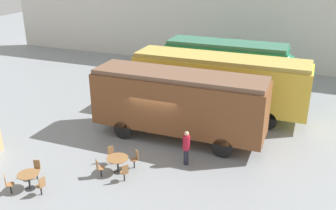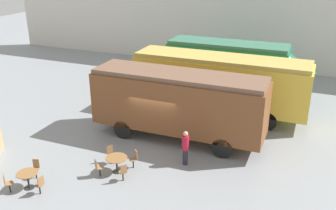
# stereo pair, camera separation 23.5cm
# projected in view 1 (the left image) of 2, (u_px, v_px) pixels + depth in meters

# --- Properties ---
(ground_plane) EXTENTS (80.00, 80.00, 0.00)m
(ground_plane) POSITION_uv_depth(u_px,v_px,m) (159.00, 139.00, 20.14)
(ground_plane) COLOR gray
(backdrop_wall) EXTENTS (44.00, 0.15, 9.00)m
(backdrop_wall) POSITION_uv_depth(u_px,v_px,m) (228.00, 14.00, 31.67)
(backdrop_wall) COLOR silver
(backdrop_wall) RESTS_ON ground_plane
(streamlined_locomotive) EXTENTS (9.99, 2.47, 3.68)m
(streamlined_locomotive) POSITION_uv_depth(u_px,v_px,m) (236.00, 65.00, 25.65)
(streamlined_locomotive) COLOR #196B47
(streamlined_locomotive) RESTS_ON ground_plane
(passenger_coach_vintage) EXTENTS (10.43, 2.58, 3.65)m
(passenger_coach_vintage) POSITION_uv_depth(u_px,v_px,m) (219.00, 81.00, 22.49)
(passenger_coach_vintage) COLOR gold
(passenger_coach_vintage) RESTS_ON ground_plane
(passenger_coach_wooden) EXTENTS (9.06, 2.49, 3.66)m
(passenger_coach_wooden) POSITION_uv_depth(u_px,v_px,m) (178.00, 101.00, 19.42)
(passenger_coach_wooden) COLOR brown
(passenger_coach_wooden) RESTS_ON ground_plane
(cafe_table_near) EXTENTS (0.89, 0.89, 0.73)m
(cafe_table_near) POSITION_uv_depth(u_px,v_px,m) (28.00, 177.00, 15.64)
(cafe_table_near) COLOR black
(cafe_table_near) RESTS_ON ground_plane
(cafe_table_mid) EXTENTS (0.99, 0.99, 0.74)m
(cafe_table_mid) POSITION_uv_depth(u_px,v_px,m) (118.00, 160.00, 16.83)
(cafe_table_mid) COLOR black
(cafe_table_mid) RESTS_ON ground_plane
(cafe_chair_0) EXTENTS (0.37, 0.39, 0.87)m
(cafe_chair_0) POSITION_uv_depth(u_px,v_px,m) (37.00, 168.00, 16.42)
(cafe_chair_0) COLOR black
(cafe_chair_0) RESTS_ON ground_plane
(cafe_chair_1) EXTENTS (0.40, 0.40, 0.87)m
(cafe_chair_1) POSITION_uv_depth(u_px,v_px,m) (8.00, 183.00, 15.34)
(cafe_chair_1) COLOR black
(cafe_chair_1) RESTS_ON ground_plane
(cafe_chair_2) EXTENTS (0.38, 0.36, 0.87)m
(cafe_chair_2) POSITION_uv_depth(u_px,v_px,m) (41.00, 185.00, 15.23)
(cafe_chair_2) COLOR black
(cafe_chair_2) RESTS_ON ground_plane
(cafe_chair_3) EXTENTS (0.40, 0.40, 0.87)m
(cafe_chair_3) POSITION_uv_depth(u_px,v_px,m) (99.00, 167.00, 16.51)
(cafe_chair_3) COLOR black
(cafe_chair_3) RESTS_ON ground_plane
(cafe_chair_4) EXTENTS (0.40, 0.40, 0.87)m
(cafe_chair_4) POSITION_uv_depth(u_px,v_px,m) (125.00, 172.00, 16.15)
(cafe_chair_4) COLOR black
(cafe_chair_4) RESTS_ON ground_plane
(cafe_chair_5) EXTENTS (0.40, 0.40, 0.87)m
(cafe_chair_5) POSITION_uv_depth(u_px,v_px,m) (135.00, 158.00, 17.24)
(cafe_chair_5) COLOR black
(cafe_chair_5) RESTS_ON ground_plane
(cafe_chair_6) EXTENTS (0.40, 0.40, 0.87)m
(cafe_chair_6) POSITION_uv_depth(u_px,v_px,m) (111.00, 154.00, 17.59)
(cafe_chair_6) COLOR black
(cafe_chair_6) RESTS_ON ground_plane
(visitor_person) EXTENTS (0.34, 0.34, 1.72)m
(visitor_person) POSITION_uv_depth(u_px,v_px,m) (186.00, 147.00, 17.35)
(visitor_person) COLOR #262633
(visitor_person) RESTS_ON ground_plane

